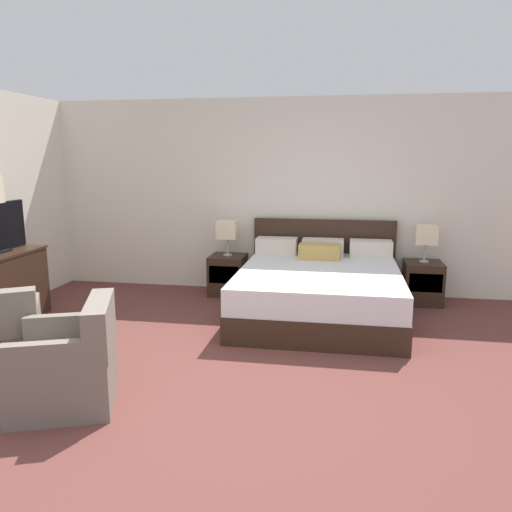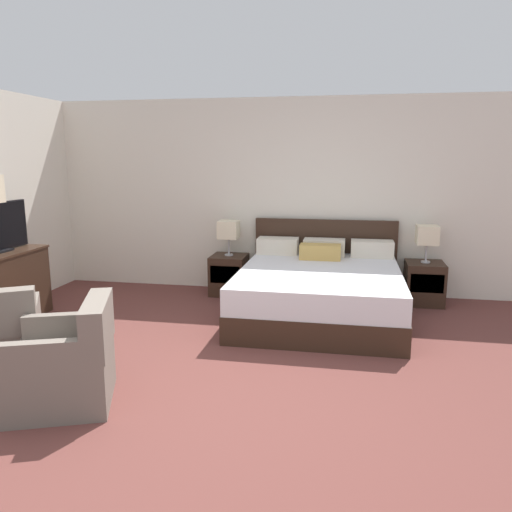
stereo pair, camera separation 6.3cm
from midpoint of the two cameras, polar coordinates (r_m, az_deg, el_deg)
name	(u,v)px [view 1 (the left image)]	position (r m, az deg, el deg)	size (l,w,h in m)	color
ground_plane	(211,408)	(3.72, -5.67, -16.88)	(9.88, 9.88, 0.00)	brown
wall_back	(275,196)	(6.56, 1.93, 6.81)	(7.10, 0.06, 2.50)	silver
bed	(319,290)	(5.62, 6.93, -3.83)	(1.81, 2.09, 0.97)	#332116
nightstand_left	(228,275)	(6.50, -3.51, -2.14)	(0.45, 0.47, 0.51)	#332116
nightstand_right	(423,282)	(6.40, 18.23, -2.89)	(0.45, 0.47, 0.51)	#332116
table_lamp_left	(227,230)	(6.39, -3.57, 2.97)	(0.25, 0.25, 0.45)	#B7B7BC
table_lamp_right	(426,235)	(6.29, 18.55, 2.28)	(0.25, 0.25, 0.45)	#B7B7BC
armchair_companion	(69,366)	(3.89, -21.01, -11.68)	(0.89, 0.88, 0.76)	#70665B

